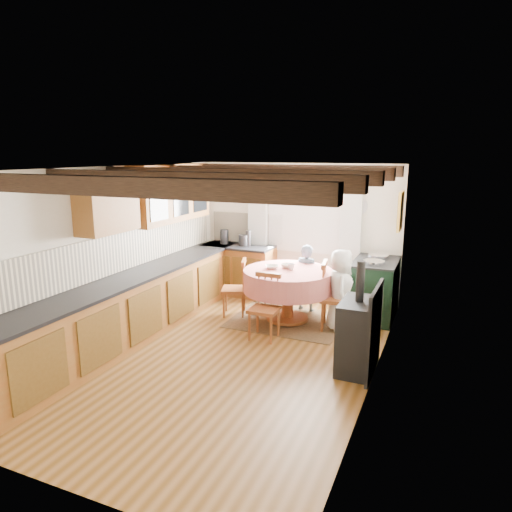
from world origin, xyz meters
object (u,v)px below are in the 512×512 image
at_px(chair_right, 336,296).
at_px(cup, 291,267).
at_px(aga_range, 374,289).
at_px(child_right, 340,290).
at_px(chair_left, 234,287).
at_px(chair_near, 264,307).
at_px(cast_iron_stove, 358,317).
at_px(child_far, 306,278).
at_px(dining_table, 288,296).

relative_size(chair_right, cup, 9.83).
relative_size(aga_range, child_right, 0.85).
distance_m(child_right, cup, 0.83).
height_order(chair_left, chair_right, chair_right).
height_order(child_right, cup, child_right).
height_order(chair_near, cast_iron_stove, cast_iron_stove).
bearing_deg(cup, chair_right, -5.13).
bearing_deg(chair_near, chair_right, 41.03).
xyz_separation_m(chair_left, cup, (0.93, 0.09, 0.41)).
distance_m(aga_range, cup, 1.41).
relative_size(chair_left, aga_range, 0.90).
distance_m(chair_left, child_right, 1.72).
relative_size(cast_iron_stove, cup, 13.02).
bearing_deg(cast_iron_stove, chair_near, 161.90).
distance_m(cast_iron_stove, child_far, 2.19).
bearing_deg(dining_table, cast_iron_stove, -43.31).
height_order(chair_left, cup, same).
xyz_separation_m(dining_table, chair_near, (-0.08, -0.78, 0.05)).
bearing_deg(chair_near, child_far, 81.21).
distance_m(cast_iron_stove, cup, 1.81).
height_order(chair_right, cast_iron_stove, cast_iron_stove).
distance_m(aga_range, cast_iron_stove, 1.96).
distance_m(dining_table, aga_range, 1.40).
height_order(chair_near, child_right, child_right).
xyz_separation_m(chair_near, chair_right, (0.83, 0.75, 0.05)).
height_order(chair_right, aga_range, chair_right).
xyz_separation_m(chair_right, child_right, (0.06, 0.03, 0.09)).
distance_m(aga_range, child_right, 0.82).
xyz_separation_m(cast_iron_stove, child_far, (-1.20, 1.83, -0.12)).
xyz_separation_m(dining_table, aga_range, (1.20, 0.71, 0.06)).
relative_size(dining_table, chair_left, 1.48).
bearing_deg(cup, chair_left, -174.62).
relative_size(chair_left, cup, 8.85).
bearing_deg(chair_left, cup, 75.67).
bearing_deg(chair_near, chair_left, 137.52).
height_order(chair_right, child_right, child_right).
distance_m(chair_right, cast_iron_stove, 1.33).
height_order(dining_table, chair_near, chair_near).
bearing_deg(child_far, dining_table, 86.78).
bearing_deg(child_far, cast_iron_stove, 130.82).
height_order(chair_left, child_right, child_right).
bearing_deg(cup, chair_near, -98.09).
xyz_separation_m(chair_left, child_far, (1.01, 0.66, 0.10)).
xyz_separation_m(dining_table, chair_left, (-0.89, -0.06, 0.05)).
bearing_deg(aga_range, child_right, -118.14).
bearing_deg(chair_right, cast_iron_stove, -163.85).
distance_m(cast_iron_stove, child_right, 1.33).
bearing_deg(aga_range, chair_right, -120.92).
bearing_deg(chair_right, child_right, -74.59).
xyz_separation_m(chair_near, child_far, (0.19, 1.38, 0.10)).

